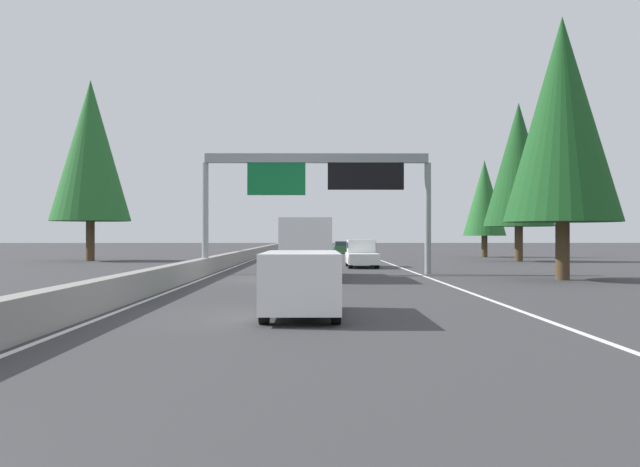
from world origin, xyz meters
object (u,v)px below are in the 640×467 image
object	(u,v)px
pickup_near_center	(361,254)
conifer_right_mid	(519,165)
conifer_right_near	(562,119)
conifer_left_near	(90,151)
box_truck_distant_b	(306,246)
sedan_far_left	(312,248)
conifer_right_far	(484,198)
minivan_mid_left	(301,280)
sedan_near_right	(341,248)
sign_gantry_overhead	(320,178)

from	to	relation	value
pickup_near_center	conifer_right_mid	xyz separation A→B (m)	(11.12, -13.88, 7.16)
conifer_right_near	conifer_left_near	bearing A→B (deg)	48.93
pickup_near_center	conifer_left_near	size ratio (longest dim) A/B	0.36
box_truck_distant_b	conifer_left_near	xyz separation A→B (m)	(25.44, 18.70, 7.79)
box_truck_distant_b	conifer_right_mid	distance (m)	30.32
conifer_right_near	pickup_near_center	bearing A→B (deg)	31.21
sedan_far_left	conifer_right_far	xyz separation A→B (m)	(-11.52, -17.42, 5.25)
conifer_right_mid	conifer_left_near	world-z (taller)	conifer_left_near
minivan_mid_left	conifer_right_near	bearing A→B (deg)	-38.22
box_truck_distant_b	conifer_left_near	bearing A→B (deg)	36.32
box_truck_distant_b	conifer_left_near	distance (m)	32.52
sedan_near_right	conifer_right_near	world-z (taller)	conifer_right_near
pickup_near_center	sedan_near_right	distance (m)	39.85
sign_gantry_overhead	pickup_near_center	xyz separation A→B (m)	(9.11, -2.90, -4.39)
conifer_left_near	sign_gantry_overhead	bearing A→B (deg)	-138.27
conifer_right_mid	box_truck_distant_b	bearing A→B (deg)	143.80
pickup_near_center	conifer_right_far	xyz separation A→B (m)	(23.36, -13.91, 5.01)
conifer_right_far	sedan_near_right	bearing A→B (deg)	39.94
conifer_right_near	conifer_right_far	world-z (taller)	conifer_right_near
sedan_near_right	conifer_right_near	bearing A→B (deg)	-170.98
sign_gantry_overhead	sedan_far_left	bearing A→B (deg)	0.79
pickup_near_center	sedan_far_left	distance (m)	35.06
minivan_mid_left	sedan_near_right	size ratio (longest dim) A/B	1.14
minivan_mid_left	conifer_right_mid	size ratio (longest dim) A/B	0.38
pickup_near_center	conifer_right_mid	bearing A→B (deg)	-51.31
minivan_mid_left	conifer_right_far	bearing A→B (deg)	-18.12
sedan_far_left	conifer_right_near	size ratio (longest dim) A/B	0.35
conifer_right_near	sign_gantry_overhead	bearing A→B (deg)	65.55
sign_gantry_overhead	minivan_mid_left	xyz separation A→B (m)	(-20.87, 0.65, -4.35)
minivan_mid_left	sedan_near_right	xyz separation A→B (m)	(69.83, -3.66, -0.27)
pickup_near_center	conifer_right_near	bearing A→B (deg)	-148.79
conifer_right_near	conifer_left_near	world-z (taller)	conifer_left_near
sedan_near_right	sedan_far_left	distance (m)	6.15
sedan_near_right	conifer_right_mid	xyz separation A→B (m)	(-28.73, -13.77, 7.40)
sign_gantry_overhead	sedan_near_right	xyz separation A→B (m)	(48.96, -3.01, -4.62)
box_truck_distant_b	conifer_right_far	bearing A→B (deg)	-25.86
conifer_right_far	pickup_near_center	bearing A→B (deg)	149.23
minivan_mid_left	conifer_right_near	size ratio (longest dim) A/B	0.39
box_truck_distant_b	sign_gantry_overhead	bearing A→B (deg)	-10.93
box_truck_distant_b	conifer_right_near	world-z (taller)	conifer_right_near
conifer_left_near	conifer_right_mid	bearing A→B (deg)	-92.43
sedan_far_left	conifer_right_near	distance (m)	51.26
sedan_far_left	conifer_left_near	distance (m)	30.39
minivan_mid_left	sedan_near_right	distance (m)	69.92
conifer_right_mid	minivan_mid_left	bearing A→B (deg)	157.02
conifer_left_near	sedan_far_left	bearing A→B (deg)	-40.23
sedan_near_right	sedan_far_left	bearing A→B (deg)	143.92
sign_gantry_overhead	sedan_far_left	distance (m)	44.24
sign_gantry_overhead	box_truck_distant_b	size ratio (longest dim) A/B	1.49
minivan_mid_left	pickup_near_center	xyz separation A→B (m)	(29.98, -3.55, -0.04)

